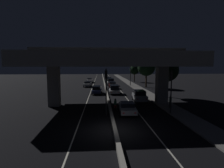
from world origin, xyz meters
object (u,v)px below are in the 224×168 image
street_lamp (129,69)px  motorcycle_red_filtering_near (115,105)px  car_dark_green_sixth (109,80)px  car_silver_second_oncoming (88,84)px  car_white_third (114,89)px  traffic_light_right_of_median (171,85)px  car_silver_second (139,96)px  car_silver_lead (127,107)px  car_white_third_oncoming (90,80)px  car_dark_blue_lead_oncoming (97,90)px  traffic_light_left_of_median (106,84)px  car_silver_fifth (111,82)px  pedestrian_on_sidewalk (170,102)px  car_dark_red_fourth (112,85)px

street_lamp → motorcycle_red_filtering_near: bearing=-102.9°
car_dark_green_sixth → car_silver_second_oncoming: bearing=150.3°
car_white_third → motorcycle_red_filtering_near: 13.12m
traffic_light_right_of_median → car_white_third: bearing=109.3°
car_silver_second → car_white_third: size_ratio=1.06×
car_white_third → car_dark_green_sixth: (-0.01, 23.05, 0.03)m
car_silver_lead → traffic_light_right_of_median: bearing=-96.7°
car_white_third_oncoming → car_silver_second_oncoming: bearing=-1.5°
traffic_light_right_of_median → car_dark_blue_lead_oncoming: bearing=119.8°
car_silver_lead → car_silver_second: bearing=-21.6°
traffic_light_right_of_median → car_white_third: (-5.35, 15.25, -2.56)m
traffic_light_left_of_median → car_silver_fifth: 30.29m
motorcycle_red_filtering_near → pedestrian_on_sidewalk: bearing=-84.9°
traffic_light_left_of_median → pedestrian_on_sidewalk: traffic_light_left_of_median is taller
car_white_third → car_silver_fifth: size_ratio=0.93×
pedestrian_on_sidewalk → car_silver_lead: bearing=-164.8°
car_white_third_oncoming → traffic_light_right_of_median: bearing=14.5°
car_dark_red_fourth → car_dark_green_sixth: bearing=3.4°
car_silver_second_oncoming → pedestrian_on_sidewalk: (12.58, -24.86, 0.23)m
traffic_light_left_of_median → car_silver_lead: bearing=17.6°
car_silver_fifth → pedestrian_on_sidewalk: 28.37m
street_lamp → motorcycle_red_filtering_near: street_lamp is taller
car_silver_fifth → car_white_third_oncoming: bearing=37.0°
motorcycle_red_filtering_near → traffic_light_right_of_median: bearing=-106.0°
motorcycle_red_filtering_near → car_dark_green_sixth: bearing=1.7°
street_lamp → car_dark_green_sixth: bearing=116.8°
traffic_light_left_of_median → motorcycle_red_filtering_near: (1.23, 2.16, -2.98)m
traffic_light_left_of_median → car_silver_second: (5.52, 7.48, -2.71)m
traffic_light_right_of_median → car_silver_second: 8.15m
car_dark_blue_lead_oncoming → car_silver_second_oncoming: size_ratio=1.07×
car_dark_red_fourth → car_white_third_oncoming: size_ratio=0.97×
traffic_light_right_of_median → car_silver_second_oncoming: size_ratio=1.26×
car_silver_lead → motorcycle_red_filtering_near: bearing=46.3°
car_silver_second → car_silver_fifth: 22.85m
car_silver_fifth → car_white_third_oncoming: 10.97m
street_lamp → traffic_light_left_of_median: bearing=-104.3°
car_dark_green_sixth → car_dark_red_fourth: bearing=-179.6°
car_silver_lead → car_white_third: car_white_third is taller
traffic_light_right_of_median → car_silver_second: (-1.94, 7.48, -2.57)m
motorcycle_red_filtering_near → pedestrian_on_sidewalk: size_ratio=1.22×
car_silver_second_oncoming → pedestrian_on_sidewalk: pedestrian_on_sidewalk is taller
traffic_light_right_of_median → pedestrian_on_sidewalk: 3.65m
motorcycle_red_filtering_near → traffic_light_left_of_median: bearing=153.6°
car_silver_second → car_silver_fifth: bearing=10.6°
car_white_third_oncoming → pedestrian_on_sidewalk: bearing=16.9°
street_lamp → car_silver_lead: (-4.67, -27.38, -4.11)m
car_silver_second → motorcycle_red_filtering_near: size_ratio=2.21×
pedestrian_on_sidewalk → traffic_light_left_of_median: bearing=-164.1°
car_dark_red_fourth → car_white_third_oncoming: 16.95m
car_white_third → car_dark_red_fourth: bearing=-0.6°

